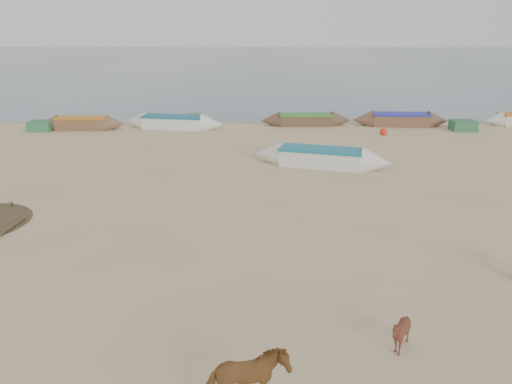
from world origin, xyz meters
TOP-DOWN VIEW (x-y plane):
  - ground at (0.00, 0.00)m, footprint 140.00×140.00m
  - sea at (0.00, 82.00)m, footprint 160.00×160.00m
  - cow_adult at (-0.11, -5.18)m, footprint 1.62×1.11m
  - calf_front at (3.04, -3.46)m, footprint 0.93×0.87m
  - near_canoe at (3.09, 10.92)m, footprint 6.78×3.16m
  - waterline_canoes at (1.19, 20.88)m, footprint 58.16×4.14m
  - beach_clutter at (4.42, 20.19)m, footprint 46.98×4.94m

SIDE VIEW (x-z plane):
  - ground at x=0.00m, z-range 0.00..0.00m
  - sea at x=0.00m, z-range 0.01..0.01m
  - beach_clutter at x=4.42m, z-range -0.02..0.62m
  - waterline_canoes at x=1.19m, z-range -0.01..0.84m
  - calf_front at x=3.04m, z-range 0.00..0.86m
  - near_canoe at x=3.09m, z-range 0.00..0.88m
  - cow_adult at x=-0.11m, z-range 0.00..1.25m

